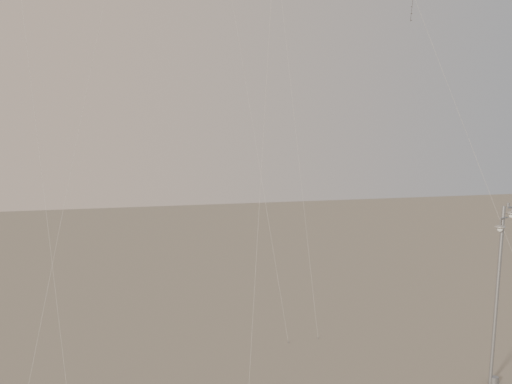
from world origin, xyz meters
name	(u,v)px	position (x,y,z in m)	size (l,w,h in m)	color
street_lamp	(499,288)	(9.48, 2.06, 4.63)	(1.50, 1.00, 8.69)	#94989D
kite_3	(91,70)	(-8.99, 5.17, 14.66)	(5.17, 9.31, 19.94)	maroon
kite_4	(444,76)	(12.10, 11.45, 15.21)	(1.48, 13.27, 20.80)	#35302C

